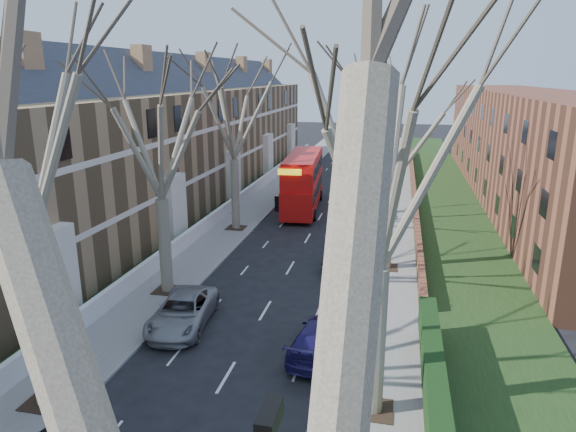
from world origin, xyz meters
The scene contains 16 objects.
pavement_left centered at (-6.00, 39.00, 0.06)m, with size 3.00×102.00×0.12m, color slate.
pavement_right centered at (6.00, 39.00, 0.06)m, with size 3.00×102.00×0.12m, color slate.
terrace_left centered at (-13.65, 31.00, 5.53)m, with size 9.70×78.00×13.60m.
flats_right centered at (17.46, 43.00, 4.98)m, with size 13.97×54.00×10.00m.
front_wall_left centered at (-7.65, 31.00, 0.62)m, with size 0.30×78.00×1.00m.
grass_verge_right centered at (10.50, 39.00, 0.15)m, with size 6.00×102.00×0.06m.
tree_left_mid centered at (-5.70, 6.00, 9.56)m, with size 10.50×10.50×14.71m.
tree_left_far centered at (-5.70, 16.00, 9.24)m, with size 10.15×10.15×14.22m.
tree_left_dist centered at (-5.70, 28.00, 9.56)m, with size 10.50×10.50×14.71m.
tree_right_mid centered at (5.70, 8.00, 9.56)m, with size 10.50×10.50×14.71m.
tree_right_far centered at (5.70, 22.00, 9.24)m, with size 10.15×10.15×14.22m.
double_decker_bus centered at (-1.87, 35.17, 2.32)m, with size 3.54×11.47×4.71m.
car_left_far centered at (-3.34, 12.62, 0.73)m, with size 2.41×5.22×1.45m, color gray.
car_right_near centered at (3.32, 11.59, 0.70)m, with size 1.98×4.86×1.41m, color #1F1854.
car_right_mid centered at (3.06, 22.11, 0.80)m, with size 1.90×4.71×1.61m, color gray.
car_right_far centered at (3.37, 26.55, 0.65)m, with size 1.37×3.93×1.30m, color black.
Camera 1 is at (6.09, -7.66, 11.36)m, focal length 32.00 mm.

